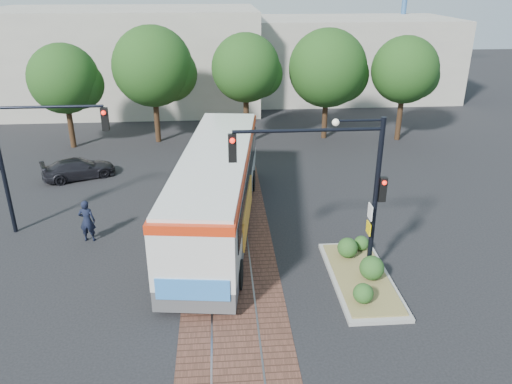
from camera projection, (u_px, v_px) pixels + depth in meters
ground at (232, 271)px, 19.23m from camera, size 120.00×120.00×0.00m
trackbed at (229, 224)px, 22.89m from camera, size 3.60×40.00×0.02m
tree_row at (241, 70)px, 32.39m from camera, size 26.40×5.60×7.67m
warehouses at (215, 58)px, 43.95m from camera, size 40.00×13.00×8.00m
city_bus at (217, 186)px, 21.92m from camera, size 4.46×13.61×3.58m
traffic_island at (361, 272)px, 18.61m from camera, size 2.20×5.20×1.13m
signal_pole_main at (343, 176)px, 17.10m from camera, size 5.49×0.46×6.00m
signal_pole_left at (26, 148)px, 20.76m from camera, size 4.99×0.34×6.00m
officer at (87, 221)px, 21.12m from camera, size 0.72×0.50×1.88m
parked_car at (79, 168)px, 27.88m from camera, size 4.23×3.00×1.14m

